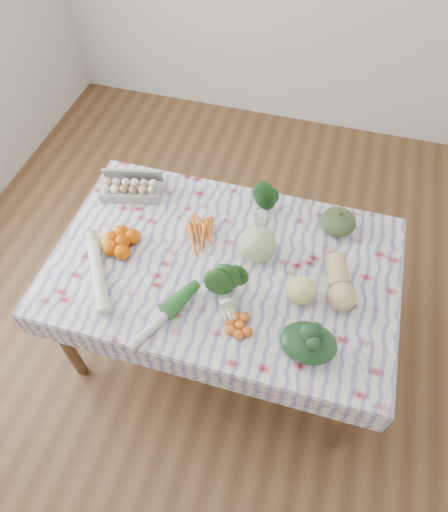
# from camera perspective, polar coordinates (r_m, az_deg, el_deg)

# --- Properties ---
(ground) EXTENTS (4.50, 4.50, 0.00)m
(ground) POSITION_cam_1_polar(r_m,az_deg,el_deg) (2.85, 0.00, -9.93)
(ground) COLOR brown
(ground) RESTS_ON ground
(dining_table) EXTENTS (1.60, 1.00, 0.75)m
(dining_table) POSITION_cam_1_polar(r_m,az_deg,el_deg) (2.26, 0.00, -2.15)
(dining_table) COLOR brown
(dining_table) RESTS_ON ground
(tablecloth) EXTENTS (1.66, 1.06, 0.01)m
(tablecloth) POSITION_cam_1_polar(r_m,az_deg,el_deg) (2.20, 0.00, -1.00)
(tablecloth) COLOR silver
(tablecloth) RESTS_ON dining_table
(egg_carton) EXTENTS (0.34, 0.20, 0.09)m
(egg_carton) POSITION_cam_1_polar(r_m,az_deg,el_deg) (2.50, -11.61, 8.01)
(egg_carton) COLOR #9C9B97
(egg_carton) RESTS_ON tablecloth
(carrot_bunch) EXTENTS (0.28, 0.27, 0.04)m
(carrot_bunch) POSITION_cam_1_polar(r_m,az_deg,el_deg) (2.27, -2.75, 2.60)
(carrot_bunch) COLOR orange
(carrot_bunch) RESTS_ON tablecloth
(kale_bunch) EXTENTS (0.16, 0.14, 0.14)m
(kale_bunch) POSITION_cam_1_polar(r_m,az_deg,el_deg) (2.36, 5.16, 6.54)
(kale_bunch) COLOR #123911
(kale_bunch) RESTS_ON tablecloth
(kabocha_squash) EXTENTS (0.20, 0.20, 0.12)m
(kabocha_squash) POSITION_cam_1_polar(r_m,az_deg,el_deg) (2.35, 14.07, 4.18)
(kabocha_squash) COLOR #40542C
(kabocha_squash) RESTS_ON tablecloth
(cabbage) EXTENTS (0.18, 0.18, 0.18)m
(cabbage) POSITION_cam_1_polar(r_m,az_deg,el_deg) (2.15, 4.18, 1.47)
(cabbage) COLOR #AAC883
(cabbage) RESTS_ON tablecloth
(butternut_squash) EXTENTS (0.20, 0.30, 0.13)m
(butternut_squash) POSITION_cam_1_polar(r_m,az_deg,el_deg) (2.12, 14.30, -3.12)
(butternut_squash) COLOR tan
(butternut_squash) RESTS_ON tablecloth
(orange_cluster) EXTENTS (0.27, 0.27, 0.08)m
(orange_cluster) POSITION_cam_1_polar(r_m,az_deg,el_deg) (2.28, -12.64, 1.72)
(orange_cluster) COLOR #D45200
(orange_cluster) RESTS_ON tablecloth
(broccoli) EXTENTS (0.23, 0.23, 0.12)m
(broccoli) POSITION_cam_1_polar(r_m,az_deg,el_deg) (2.03, 0.09, -4.39)
(broccoli) COLOR #1D4A18
(broccoli) RESTS_ON tablecloth
(mandarin_cluster) EXTENTS (0.20, 0.20, 0.05)m
(mandarin_cluster) POSITION_cam_1_polar(r_m,az_deg,el_deg) (1.99, 1.94, -8.58)
(mandarin_cluster) COLOR orange
(mandarin_cluster) RESTS_ON tablecloth
(grapefruit) EXTENTS (0.14, 0.14, 0.13)m
(grapefruit) POSITION_cam_1_polar(r_m,az_deg,el_deg) (2.06, 9.64, -4.27)
(grapefruit) COLOR #D8D075
(grapefruit) RESTS_ON tablecloth
(spinach_bag) EXTENTS (0.27, 0.23, 0.11)m
(spinach_bag) POSITION_cam_1_polar(r_m,az_deg,el_deg) (1.95, 10.50, -10.63)
(spinach_bag) COLOR black
(spinach_bag) RESTS_ON tablecloth
(daikon) EXTENTS (0.28, 0.39, 0.06)m
(daikon) POSITION_cam_1_polar(r_m,az_deg,el_deg) (2.19, -15.47, -2.39)
(daikon) COLOR silver
(daikon) RESTS_ON tablecloth
(leek) EXTENTS (0.21, 0.38, 0.04)m
(leek) POSITION_cam_1_polar(r_m,az_deg,el_deg) (2.03, -7.53, -7.51)
(leek) COLOR silver
(leek) RESTS_ON tablecloth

